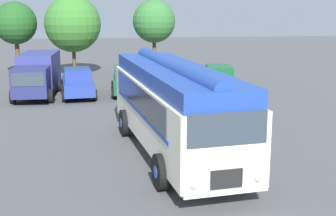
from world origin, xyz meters
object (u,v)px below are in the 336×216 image
Objects in this scene: box_van at (38,73)px; vintage_bus at (174,104)px; car_far_right at (219,79)px; car_mid_left at (127,80)px; car_mid_right at (177,81)px; car_near_left at (78,83)px.

vintage_bus is at bearing -62.19° from box_van.
box_van is at bearing 177.63° from car_far_right.
car_mid_left is at bearing 95.10° from vintage_bus.
car_mid_right and car_far_right have the same top height.
vintage_bus is 12.16m from car_near_left.
vintage_bus reaches higher than car_mid_right.
car_far_right is (2.67, 0.17, 0.00)m from car_mid_right.
car_near_left is at bearing -179.21° from car_far_right.
vintage_bus is at bearing -111.57° from car_far_right.
box_van is at bearing 175.70° from car_mid_right.
car_far_right is 10.92m from box_van.
car_near_left is 0.75× the size of box_van.
car_mid_left is (2.93, 0.47, 0.00)m from car_near_left.
box_van is at bearing 117.81° from vintage_bus.
vintage_bus reaches higher than car_mid_left.
vintage_bus is 2.37× the size of car_near_left.
box_van reaches higher than car_far_right.
car_near_left is at bearing 179.51° from car_mid_right.
car_mid_right is (2.96, -0.52, 0.00)m from car_mid_left.
car_near_left and car_far_right have the same top height.
car_far_right is at bearing -3.54° from car_mid_left.
car_mid_left is at bearing 9.03° from car_near_left.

